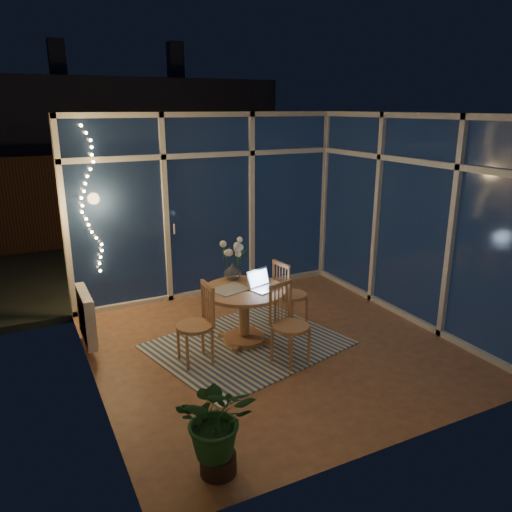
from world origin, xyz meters
name	(u,v)px	position (x,y,z in m)	size (l,w,h in m)	color
floor	(275,346)	(0.00, 0.00, 0.00)	(4.00, 4.00, 0.00)	brown
ceiling	(277,113)	(0.00, 0.00, 2.60)	(4.00, 4.00, 0.00)	white
wall_back	(209,206)	(0.00, 2.00, 1.30)	(4.00, 0.04, 2.60)	beige
wall_front	(405,298)	(0.00, -2.00, 1.30)	(4.00, 0.04, 2.60)	beige
wall_left	(84,262)	(-2.00, 0.00, 1.30)	(0.04, 4.00, 2.60)	beige
wall_right	(415,220)	(2.00, 0.00, 1.30)	(0.04, 4.00, 2.60)	beige
window_wall_back	(210,207)	(0.00, 1.96, 1.30)	(4.00, 0.10, 2.60)	silver
window_wall_right	(413,220)	(1.96, 0.00, 1.30)	(0.10, 4.00, 2.60)	silver
radiator	(86,316)	(-1.94, 0.90, 0.40)	(0.10, 0.70, 0.58)	silver
fairy_lights	(89,201)	(-1.65, 1.88, 1.52)	(0.24, 0.10, 1.85)	#F0B360
garden_patio	(180,244)	(0.50, 5.00, -0.06)	(12.00, 6.00, 0.10)	black
garden_fence	(147,196)	(0.00, 5.50, 0.90)	(11.00, 0.08, 1.80)	#331912
neighbour_roof	(125,126)	(0.30, 8.50, 2.20)	(7.00, 3.00, 2.20)	#303139
garden_shrubs	(134,246)	(-0.80, 3.40, 0.45)	(0.90, 0.90, 0.90)	black
rug	(248,344)	(-0.27, 0.16, 0.01)	(2.05, 1.64, 0.01)	beige
dining_table	(244,316)	(-0.27, 0.26, 0.33)	(0.97, 0.97, 0.66)	#A47A4A
chair_left	(194,324)	(-0.95, 0.04, 0.45)	(0.41, 0.41, 0.90)	#A47A4A
chair_right	(291,293)	(0.44, 0.38, 0.44)	(0.41, 0.41, 0.89)	#A47A4A
chair_front	(291,325)	(-0.04, -0.42, 0.45)	(0.41, 0.41, 0.89)	#A47A4A
laptop	(265,280)	(-0.05, 0.14, 0.78)	(0.32, 0.28, 0.24)	silver
flower_vase	(233,271)	(-0.25, 0.62, 0.77)	(0.20, 0.20, 0.21)	silver
bowl	(258,280)	(0.00, 0.42, 0.68)	(0.15, 0.15, 0.04)	white
newspapers	(230,289)	(-0.42, 0.31, 0.67)	(0.38, 0.29, 0.01)	beige
phone	(252,289)	(-0.19, 0.20, 0.67)	(0.11, 0.05, 0.01)	black
potted_plant	(217,429)	(-1.38, -1.65, 0.38)	(0.54, 0.47, 0.76)	#1B4D24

